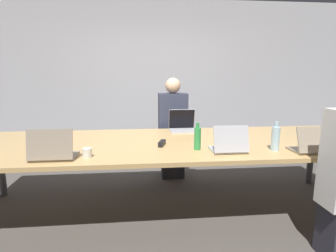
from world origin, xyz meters
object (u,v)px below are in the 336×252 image
at_px(cup_near_right, 335,145).
at_px(laptop_near_midright, 229,144).
at_px(laptop_far_center, 182,125).
at_px(bottle_near_right, 275,138).
at_px(laptop_near_right, 314,145).
at_px(stapler, 162,143).
at_px(cup_near_left, 87,153).
at_px(laptop_near_left, 53,151).
at_px(person_far_center, 173,130).
at_px(bottle_near_midright, 197,138).

bearing_deg(cup_near_right, laptop_near_midright, 179.77).
bearing_deg(laptop_far_center, bottle_near_right, -52.88).
distance_m(laptop_near_right, stapler, 1.41).
bearing_deg(cup_near_left, laptop_near_left, -173.80).
bearing_deg(laptop_near_midright, cup_near_right, 179.77).
xyz_separation_m(laptop_near_midright, person_far_center, (-0.36, 1.37, -0.15)).
bearing_deg(laptop_near_midright, cup_near_left, 1.42).
height_order(cup_near_right, cup_near_left, cup_near_right).
relative_size(laptop_near_midright, laptop_near_left, 0.88).
height_order(laptop_near_midright, person_far_center, person_far_center).
distance_m(laptop_near_midright, bottle_near_right, 0.45).
height_order(laptop_near_right, laptop_far_center, laptop_far_center).
height_order(laptop_far_center, person_far_center, person_far_center).
height_order(cup_near_right, person_far_center, person_far_center).
bearing_deg(person_far_center, bottle_near_midright, -85.91).
xyz_separation_m(laptop_far_center, person_far_center, (-0.08, 0.39, -0.15)).
bearing_deg(bottle_near_right, bottle_near_midright, 172.05).
relative_size(laptop_near_midright, stapler, 2.05).
height_order(laptop_near_left, person_far_center, person_far_center).
height_order(laptop_near_midright, cup_near_right, laptop_near_midright).
bearing_deg(stapler, laptop_far_center, 84.91).
bearing_deg(laptop_near_left, bottle_near_midright, -172.08).
xyz_separation_m(cup_near_left, person_far_center, (0.91, 1.40, -0.11)).
bearing_deg(bottle_near_right, cup_near_left, -178.46).
bearing_deg(laptop_near_right, cup_near_left, -1.51).
relative_size(laptop_near_midright, cup_near_left, 3.96).
height_order(person_far_center, stapler, person_far_center).
height_order(laptop_near_midright, laptop_far_center, laptop_far_center).
distance_m(cup_near_right, stapler, 1.66).
bearing_deg(stapler, cup_near_left, -135.86).
relative_size(bottle_near_midright, person_far_center, 0.18).
relative_size(bottle_near_midright, stapler, 1.66).
bearing_deg(laptop_near_right, laptop_far_center, -45.51).
height_order(bottle_near_midright, stapler, bottle_near_midright).
relative_size(cup_near_right, person_far_center, 0.06).
distance_m(bottle_near_midright, laptop_near_right, 1.06).
bearing_deg(laptop_near_midright, laptop_near_left, 2.27).
distance_m(laptop_near_right, laptop_far_center, 1.50).
height_order(laptop_near_right, bottle_near_right, bottle_near_right).
bearing_deg(stapler, laptop_near_left, -141.02).
xyz_separation_m(cup_near_right, cup_near_left, (-2.31, -0.03, -0.00)).
bearing_deg(cup_near_left, laptop_near_right, -1.51).
bearing_deg(person_far_center, laptop_near_midright, -75.24).
relative_size(bottle_near_right, laptop_near_left, 0.75).
height_order(laptop_near_midright, cup_near_left, laptop_near_midright).
bearing_deg(laptop_near_midright, laptop_near_right, 173.67).
height_order(laptop_near_midright, laptop_near_right, laptop_near_midright).
bearing_deg(bottle_near_right, laptop_near_left, -177.81).
bearing_deg(cup_near_right, laptop_near_right, -163.57).
distance_m(laptop_near_right, laptop_near_left, 2.31).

